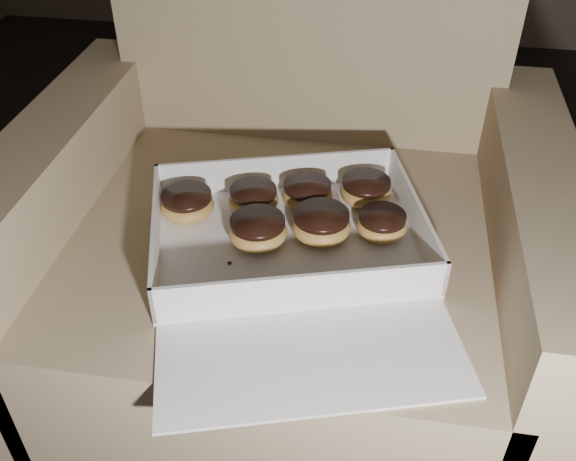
# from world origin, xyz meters

# --- Properties ---
(armchair) EXTENTS (0.91, 0.77, 0.95)m
(armchair) POSITION_xyz_m (-0.35, 0.39, 0.30)
(armchair) COLOR #897557
(armchair) RESTS_ON floor
(bakery_box) EXTENTS (0.53, 0.58, 0.07)m
(bakery_box) POSITION_xyz_m (-0.32, 0.24, 0.44)
(bakery_box) COLOR white
(bakery_box) RESTS_ON armchair
(donut_a) EXTENTS (0.09, 0.09, 0.04)m
(donut_a) POSITION_xyz_m (-0.51, 0.32, 0.46)
(donut_a) COLOR #C49144
(donut_a) RESTS_ON bakery_box
(donut_b) EXTENTS (0.08, 0.08, 0.04)m
(donut_b) POSITION_xyz_m (-0.41, 0.36, 0.46)
(donut_b) COLOR #C49144
(donut_b) RESTS_ON bakery_box
(donut_c) EXTENTS (0.09, 0.09, 0.04)m
(donut_c) POSITION_xyz_m (-0.32, 0.38, 0.46)
(donut_c) COLOR #C49144
(donut_c) RESTS_ON bakery_box
(donut_d) EXTENTS (0.09, 0.09, 0.05)m
(donut_d) POSITION_xyz_m (-0.38, 0.27, 0.46)
(donut_d) COLOR #C49144
(donut_d) RESTS_ON bakery_box
(donut_e) EXTENTS (0.09, 0.09, 0.05)m
(donut_e) POSITION_xyz_m (-0.29, 0.30, 0.46)
(donut_e) COLOR #C49144
(donut_e) RESTS_ON bakery_box
(donut_f) EXTENTS (0.09, 0.09, 0.04)m
(donut_f) POSITION_xyz_m (-0.22, 0.41, 0.46)
(donut_f) COLOR #C49144
(donut_f) RESTS_ON bakery_box
(donut_g) EXTENTS (0.08, 0.08, 0.04)m
(donut_g) POSITION_xyz_m (-0.19, 0.32, 0.45)
(donut_g) COLOR #C49144
(donut_g) RESTS_ON bakery_box
(crumb_a) EXTENTS (0.01, 0.01, 0.00)m
(crumb_a) POSITION_xyz_m (-0.14, 0.20, 0.44)
(crumb_a) COLOR black
(crumb_a) RESTS_ON bakery_box
(crumb_b) EXTENTS (0.01, 0.01, 0.00)m
(crumb_b) POSITION_xyz_m (-0.21, 0.20, 0.44)
(crumb_b) COLOR black
(crumb_b) RESTS_ON bakery_box
(crumb_c) EXTENTS (0.01, 0.01, 0.00)m
(crumb_c) POSITION_xyz_m (-0.36, 0.15, 0.44)
(crumb_c) COLOR black
(crumb_c) RESTS_ON bakery_box
(crumb_d) EXTENTS (0.01, 0.01, 0.00)m
(crumb_d) POSITION_xyz_m (-0.41, 0.21, 0.44)
(crumb_d) COLOR black
(crumb_d) RESTS_ON bakery_box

